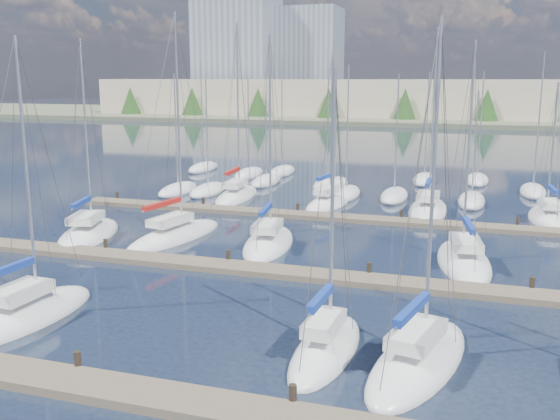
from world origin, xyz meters
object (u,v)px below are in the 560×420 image
(sailboat_c, at_px, (28,315))
(sailboat_p, at_px, (428,210))
(sailboat_h, at_px, (89,234))
(sailboat_l, at_px, (464,261))
(sailboat_j, at_px, (269,243))
(sailboat_i, at_px, (175,236))
(sailboat_d, at_px, (326,349))
(sailboat_e, at_px, (419,360))
(sailboat_n, at_px, (237,196))
(sailboat_o, at_px, (328,204))
(sailboat_q, at_px, (548,219))

(sailboat_c, xyz_separation_m, sailboat_p, (14.84, 28.12, 0.00))
(sailboat_h, bearing_deg, sailboat_c, -80.97)
(sailboat_c, height_order, sailboat_h, sailboat_h)
(sailboat_h, bearing_deg, sailboat_l, -12.71)
(sailboat_j, distance_m, sailboat_i, 6.44)
(sailboat_d, height_order, sailboat_l, sailboat_l)
(sailboat_e, relative_size, sailboat_l, 1.00)
(sailboat_e, height_order, sailboat_l, sailboat_e)
(sailboat_p, xyz_separation_m, sailboat_i, (-15.15, -13.57, 0.01))
(sailboat_c, bearing_deg, sailboat_p, 65.42)
(sailboat_e, xyz_separation_m, sailboat_n, (-18.49, 28.36, 0.01))
(sailboat_c, distance_m, sailboat_l, 23.04)
(sailboat_l, xyz_separation_m, sailboat_h, (-24.01, -1.14, 0.00))
(sailboat_o, bearing_deg, sailboat_p, 9.89)
(sailboat_j, relative_size, sailboat_d, 1.20)
(sailboat_e, distance_m, sailboat_n, 33.86)
(sailboat_e, xyz_separation_m, sailboat_h, (-22.82, 12.65, -0.01))
(sailboat_o, relative_size, sailboat_l, 1.00)
(sailboat_c, relative_size, sailboat_o, 0.98)
(sailboat_o, distance_m, sailboat_n, 8.52)
(sailboat_n, height_order, sailboat_l, sailboat_n)
(sailboat_c, bearing_deg, sailboat_j, 70.67)
(sailboat_q, height_order, sailboat_l, sailboat_l)
(sailboat_j, height_order, sailboat_p, sailboat_p)
(sailboat_i, height_order, sailboat_n, sailboat_n)
(sailboat_h, bearing_deg, sailboat_j, -8.59)
(sailboat_e, bearing_deg, sailboat_h, 163.35)
(sailboat_p, distance_m, sailboat_q, 8.72)
(sailboat_c, xyz_separation_m, sailboat_o, (6.75, 27.98, 0.01))
(sailboat_p, xyz_separation_m, sailboat_q, (8.70, -0.47, -0.01))
(sailboat_o, bearing_deg, sailboat_d, -67.68)
(sailboat_c, height_order, sailboat_j, sailboat_j)
(sailboat_n, bearing_deg, sailboat_e, -61.22)
(sailboat_i, relative_size, sailboat_l, 1.16)
(sailboat_h, bearing_deg, sailboat_d, -48.82)
(sailboat_q, height_order, sailboat_h, sailboat_h)
(sailboat_n, bearing_deg, sailboat_h, -109.74)
(sailboat_c, xyz_separation_m, sailboat_d, (13.30, 0.53, 0.01))
(sailboat_e, bearing_deg, sailboat_d, -165.95)
(sailboat_d, xyz_separation_m, sailboat_q, (10.24, 27.11, -0.02))
(sailboat_j, relative_size, sailboat_i, 0.90)
(sailboat_j, relative_size, sailboat_p, 0.92)
(sailboat_d, relative_size, sailboat_q, 1.06)
(sailboat_q, bearing_deg, sailboat_h, -158.51)
(sailboat_e, distance_m, sailboat_l, 13.84)
(sailboat_e, height_order, sailboat_h, sailboat_h)
(sailboat_q, distance_m, sailboat_o, 16.80)
(sailboat_j, relative_size, sailboat_n, 0.87)
(sailboat_j, xyz_separation_m, sailboat_p, (8.71, 13.37, 0.00))
(sailboat_d, distance_m, sailboat_l, 14.65)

